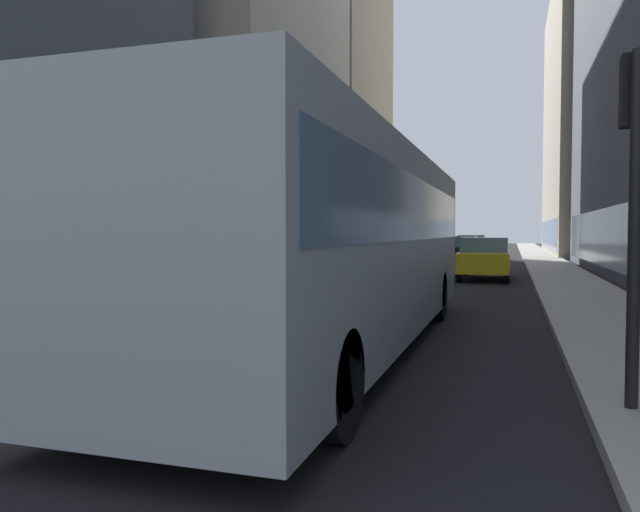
{
  "coord_description": "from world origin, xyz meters",
  "views": [
    {
      "loc": [
        3.79,
        -5.63,
        1.84
      ],
      "look_at": [
        0.48,
        4.8,
        1.4
      ],
      "focal_mm": 33.98,
      "sensor_mm": 36.0,
      "label": 1
    }
  ],
  "objects_px": {
    "transit_bus": "(340,236)",
    "dalmatian_dog": "(15,363)",
    "car_yellow_taxi": "(485,258)",
    "pedestrian_with_handbag": "(79,266)",
    "car_red_coupe": "(472,247)",
    "car_black_suv": "(459,251)",
    "car_blue_hatchback": "(324,259)",
    "car_silver_sedan": "(428,244)",
    "traffic_light_near": "(634,169)"
  },
  "relations": [
    {
      "from": "car_black_suv",
      "to": "car_red_coupe",
      "type": "xyz_separation_m",
      "value": [
        0.0,
        10.34,
        0.0
      ]
    },
    {
      "from": "car_black_suv",
      "to": "car_blue_hatchback",
      "type": "xyz_separation_m",
      "value": [
        -4.0,
        -10.74,
        0.0
      ]
    },
    {
      "from": "car_black_suv",
      "to": "dalmatian_dog",
      "type": "distance_m",
      "value": 27.23
    },
    {
      "from": "car_yellow_taxi",
      "to": "car_silver_sedan",
      "type": "xyz_separation_m",
      "value": [
        -5.6,
        26.24,
        0.0
      ]
    },
    {
      "from": "car_silver_sedan",
      "to": "dalmatian_dog",
      "type": "bearing_deg",
      "value": -87.7
    },
    {
      "from": "car_blue_hatchback",
      "to": "car_silver_sedan",
      "type": "bearing_deg",
      "value": 90.0
    },
    {
      "from": "pedestrian_with_handbag",
      "to": "dalmatian_dog",
      "type": "bearing_deg",
      "value": -54.61
    },
    {
      "from": "car_silver_sedan",
      "to": "car_blue_hatchback",
      "type": "height_order",
      "value": "same"
    },
    {
      "from": "pedestrian_with_handbag",
      "to": "traffic_light_near",
      "type": "xyz_separation_m",
      "value": [
        10.99,
        -5.58,
        1.42
      ]
    },
    {
      "from": "car_blue_hatchback",
      "to": "car_red_coupe",
      "type": "bearing_deg",
      "value": 79.25
    },
    {
      "from": "dalmatian_dog",
      "to": "transit_bus",
      "type": "bearing_deg",
      "value": 63.55
    },
    {
      "from": "car_red_coupe",
      "to": "dalmatian_dog",
      "type": "distance_m",
      "value": 37.54
    },
    {
      "from": "transit_bus",
      "to": "dalmatian_dog",
      "type": "relative_size",
      "value": 11.98
    },
    {
      "from": "car_black_suv",
      "to": "car_silver_sedan",
      "type": "bearing_deg",
      "value": 102.27
    },
    {
      "from": "transit_bus",
      "to": "car_blue_hatchback",
      "type": "distance_m",
      "value": 12.72
    },
    {
      "from": "dalmatian_dog",
      "to": "car_red_coupe",
      "type": "bearing_deg",
      "value": 86.68
    },
    {
      "from": "car_black_suv",
      "to": "transit_bus",
      "type": "bearing_deg",
      "value": -90.0
    },
    {
      "from": "car_black_suv",
      "to": "car_blue_hatchback",
      "type": "height_order",
      "value": "same"
    },
    {
      "from": "transit_bus",
      "to": "car_blue_hatchback",
      "type": "xyz_separation_m",
      "value": [
        -4.0,
        12.03,
        -0.95
      ]
    },
    {
      "from": "car_silver_sedan",
      "to": "traffic_light_near",
      "type": "bearing_deg",
      "value": -80.05
    },
    {
      "from": "transit_bus",
      "to": "car_yellow_taxi",
      "type": "height_order",
      "value": "transit_bus"
    },
    {
      "from": "transit_bus",
      "to": "car_silver_sedan",
      "type": "bearing_deg",
      "value": 95.55
    },
    {
      "from": "car_silver_sedan",
      "to": "traffic_light_near",
      "type": "xyz_separation_m",
      "value": [
        7.7,
        -43.91,
        1.61
      ]
    },
    {
      "from": "car_black_suv",
      "to": "car_silver_sedan",
      "type": "height_order",
      "value": "same"
    },
    {
      "from": "car_black_suv",
      "to": "traffic_light_near",
      "type": "distance_m",
      "value": 25.83
    },
    {
      "from": "transit_bus",
      "to": "car_yellow_taxi",
      "type": "relative_size",
      "value": 2.61
    },
    {
      "from": "car_black_suv",
      "to": "car_blue_hatchback",
      "type": "distance_m",
      "value": 11.46
    },
    {
      "from": "pedestrian_with_handbag",
      "to": "traffic_light_near",
      "type": "height_order",
      "value": "traffic_light_near"
    },
    {
      "from": "car_yellow_taxi",
      "to": "transit_bus",
      "type": "bearing_deg",
      "value": -96.12
    },
    {
      "from": "car_yellow_taxi",
      "to": "traffic_light_near",
      "type": "distance_m",
      "value": 17.87
    },
    {
      "from": "transit_bus",
      "to": "car_silver_sedan",
      "type": "xyz_separation_m",
      "value": [
        -4.0,
        41.17,
        -0.95
      ]
    },
    {
      "from": "car_black_suv",
      "to": "pedestrian_with_handbag",
      "type": "height_order",
      "value": "pedestrian_with_handbag"
    },
    {
      "from": "dalmatian_dog",
      "to": "car_silver_sedan",
      "type": "bearing_deg",
      "value": 92.3
    },
    {
      "from": "car_blue_hatchback",
      "to": "traffic_light_near",
      "type": "bearing_deg",
      "value": -62.48
    },
    {
      "from": "car_blue_hatchback",
      "to": "pedestrian_with_handbag",
      "type": "xyz_separation_m",
      "value": [
        -3.29,
        -9.2,
        0.19
      ]
    },
    {
      "from": "car_silver_sedan",
      "to": "pedestrian_with_handbag",
      "type": "distance_m",
      "value": 38.48
    },
    {
      "from": "transit_bus",
      "to": "car_black_suv",
      "type": "xyz_separation_m",
      "value": [
        0.0,
        22.77,
        -0.96
      ]
    },
    {
      "from": "car_red_coupe",
      "to": "pedestrian_with_handbag",
      "type": "relative_size",
      "value": 2.51
    },
    {
      "from": "car_yellow_taxi",
      "to": "car_red_coupe",
      "type": "distance_m",
      "value": 18.25
    },
    {
      "from": "transit_bus",
      "to": "dalmatian_dog",
      "type": "bearing_deg",
      "value": -116.45
    },
    {
      "from": "car_yellow_taxi",
      "to": "pedestrian_with_handbag",
      "type": "height_order",
      "value": "pedestrian_with_handbag"
    },
    {
      "from": "traffic_light_near",
      "to": "car_black_suv",
      "type": "bearing_deg",
      "value": 98.25
    },
    {
      "from": "car_yellow_taxi",
      "to": "car_black_suv",
      "type": "bearing_deg",
      "value": 101.53
    },
    {
      "from": "transit_bus",
      "to": "car_blue_hatchback",
      "type": "height_order",
      "value": "transit_bus"
    },
    {
      "from": "car_yellow_taxi",
      "to": "dalmatian_dog",
      "type": "distance_m",
      "value": 19.67
    },
    {
      "from": "car_silver_sedan",
      "to": "car_red_coupe",
      "type": "relative_size",
      "value": 1.06
    },
    {
      "from": "transit_bus",
      "to": "car_red_coupe",
      "type": "relative_size",
      "value": 2.72
    },
    {
      "from": "car_silver_sedan",
      "to": "dalmatian_dog",
      "type": "distance_m",
      "value": 45.58
    },
    {
      "from": "car_yellow_taxi",
      "to": "car_silver_sedan",
      "type": "height_order",
      "value": "same"
    },
    {
      "from": "car_yellow_taxi",
      "to": "car_blue_hatchback",
      "type": "bearing_deg",
      "value": -152.65
    }
  ]
}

